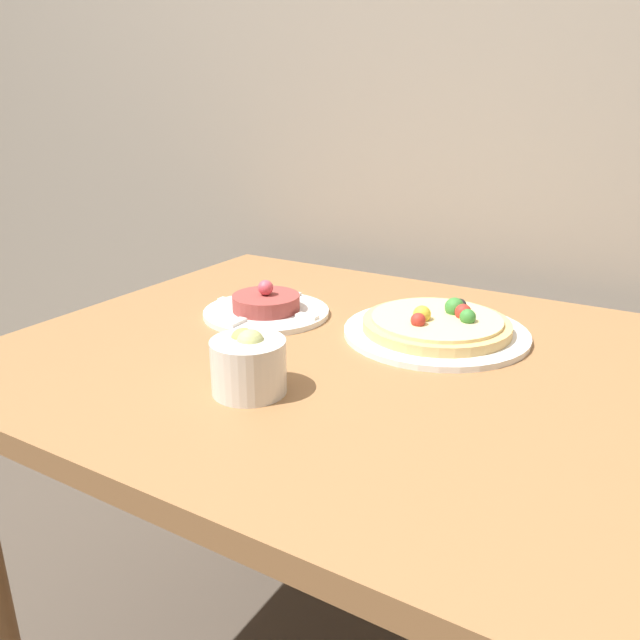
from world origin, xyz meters
TOP-DOWN VIEW (x-y plane):
  - dining_table at (0.00, 0.43)m, footprint 1.02×0.87m
  - pizza_plate at (0.11, 0.57)m, footprint 0.31×0.31m
  - tartare_plate at (-0.19, 0.51)m, footprint 0.23×0.23m
  - small_bowl at (-0.03, 0.24)m, footprint 0.10×0.10m

SIDE VIEW (x-z plane):
  - dining_table at x=0.00m, z-range 0.26..1.00m
  - tartare_plate at x=-0.19m, z-range 0.72..0.78m
  - pizza_plate at x=0.11m, z-range 0.72..0.78m
  - small_bowl at x=-0.03m, z-range 0.73..0.82m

